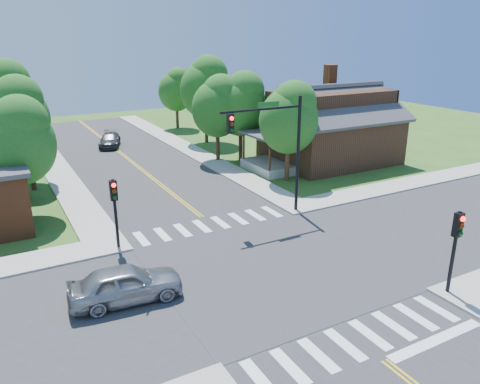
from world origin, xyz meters
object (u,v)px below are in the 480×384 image
car_silver (126,284)px  signal_pole_nw (115,201)px  car_dgrey (110,140)px  signal_pole_se (456,237)px  house_ne (330,123)px  signal_mast_ne (275,138)px

car_silver → signal_pole_nw: bearing=-6.0°
car_silver → car_dgrey: (6.45, 28.37, -0.14)m
signal_pole_se → car_silver: 13.79m
house_ne → car_silver: 25.85m
house_ne → signal_pole_se: bearing=-115.6°
signal_mast_ne → car_silver: bearing=-154.1°
signal_pole_se → signal_pole_nw: same height
signal_pole_se → car_silver: bearing=153.5°
signal_pole_se → car_dgrey: 35.00m
signal_pole_nw → car_dgrey: signal_pole_nw is taller
signal_mast_ne → signal_pole_nw: size_ratio=1.89×
signal_mast_ne → car_dgrey: (-4.09, 23.25, -4.20)m
signal_pole_se → car_dgrey: signal_pole_se is taller
signal_pole_se → house_ne: (9.51, 19.86, 0.67)m
signal_mast_ne → signal_pole_nw: (-9.51, -0.01, -2.19)m
house_ne → car_dgrey: bearing=136.3°
signal_pole_se → signal_pole_nw: bearing=135.0°
signal_pole_se → signal_pole_nw: size_ratio=1.00×
house_ne → car_silver: bearing=-147.7°
signal_pole_nw → car_silver: size_ratio=0.79×
signal_pole_nw → car_silver: (-1.03, -5.10, -1.87)m
signal_mast_ne → signal_pole_se: bearing=-81.4°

